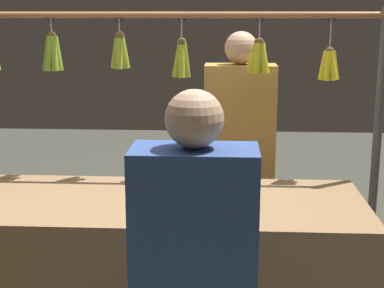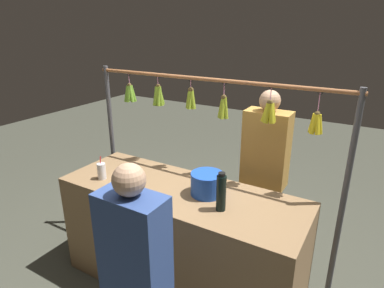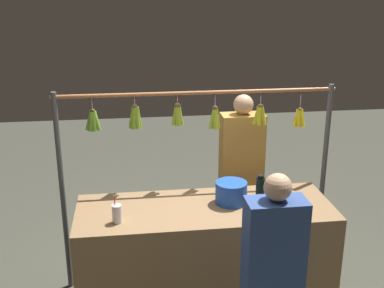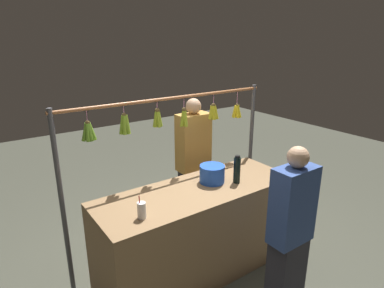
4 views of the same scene
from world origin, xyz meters
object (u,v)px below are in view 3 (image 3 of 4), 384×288
Objects in this scene: blue_bucket at (231,193)px; drink_cup at (117,214)px; vendor_person at (241,182)px; water_bottle at (260,193)px.

drink_cup is at bearing 13.66° from blue_bucket.
vendor_person is (-0.23, -0.65, -0.19)m from blue_bucket.
blue_bucket is at bearing -38.11° from water_bottle.
water_bottle is at bearing 141.89° from blue_bucket.
drink_cup reaches higher than blue_bucket.
water_bottle is 1.15× the size of blue_bucket.
blue_bucket is (0.19, -0.15, -0.05)m from water_bottle.
drink_cup is 0.12× the size of vendor_person.
water_bottle is 0.17× the size of vendor_person.
vendor_person reaches higher than water_bottle.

